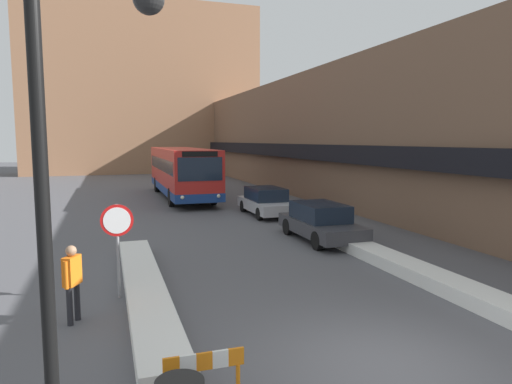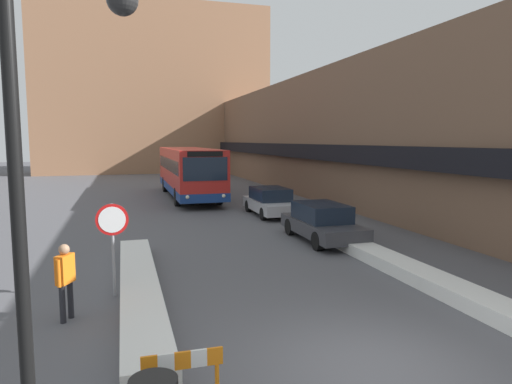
# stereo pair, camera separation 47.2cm
# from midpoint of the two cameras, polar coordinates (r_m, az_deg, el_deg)

# --- Properties ---
(ground_plane) EXTENTS (160.00, 160.00, 0.00)m
(ground_plane) POSITION_cam_midpoint_polar(r_m,az_deg,el_deg) (8.32, 16.65, -20.62)
(ground_plane) COLOR #515156
(building_row_right) EXTENTS (5.50, 60.00, 8.03)m
(building_row_right) POSITION_cam_midpoint_polar(r_m,az_deg,el_deg) (33.30, 8.74, 6.87)
(building_row_right) COLOR brown
(building_row_right) RESTS_ON ground_plane
(building_backdrop_far) EXTENTS (26.00, 8.00, 19.03)m
(building_backdrop_far) POSITION_cam_midpoint_polar(r_m,az_deg,el_deg) (56.03, -12.36, 12.28)
(building_backdrop_far) COLOR #996B4C
(building_backdrop_far) RESTS_ON ground_plane
(snow_bank_left) EXTENTS (0.90, 9.26, 0.38)m
(snow_bank_left) POSITION_cam_midpoint_polar(r_m,az_deg,el_deg) (11.63, -13.20, -11.53)
(snow_bank_left) COLOR silver
(snow_bank_left) RESTS_ON ground_plane
(snow_bank_right) EXTENTS (0.90, 11.02, 0.36)m
(snow_bank_right) POSITION_cam_midpoint_polar(r_m,az_deg,el_deg) (13.47, 19.71, -9.28)
(snow_bank_right) COLOR silver
(snow_bank_right) RESTS_ON ground_plane
(city_bus) EXTENTS (2.72, 12.60, 3.21)m
(city_bus) POSITION_cam_midpoint_polar(r_m,az_deg,el_deg) (30.14, -7.97, 2.64)
(city_bus) COLOR red
(city_bus) RESTS_ON ground_plane
(parked_car_front) EXTENTS (1.79, 4.32, 1.39)m
(parked_car_front) POSITION_cam_midpoint_polar(r_m,az_deg,el_deg) (17.29, 9.03, -3.73)
(parked_car_front) COLOR #38383D
(parked_car_front) RESTS_ON ground_plane
(parked_car_middle) EXTENTS (1.83, 4.33, 1.38)m
(parked_car_middle) POSITION_cam_midpoint_polar(r_m,az_deg,el_deg) (22.93, 2.43, -1.17)
(parked_car_middle) COLOR #B7B7BC
(parked_car_middle) RESTS_ON ground_plane
(stop_sign) EXTENTS (0.76, 0.08, 2.26)m
(stop_sign) POSITION_cam_midpoint_polar(r_m,az_deg,el_deg) (11.33, -16.37, -4.54)
(stop_sign) COLOR gray
(stop_sign) RESTS_ON ground_plane
(street_lamp) EXTENTS (1.46, 0.36, 5.64)m
(street_lamp) POSITION_cam_midpoint_polar(r_m,az_deg,el_deg) (5.56, -22.66, 3.85)
(street_lamp) COLOR black
(street_lamp) RESTS_ON ground_plane
(pedestrian) EXTENTS (0.38, 0.48, 1.63)m
(pedestrian) POSITION_cam_midpoint_polar(r_m,az_deg,el_deg) (10.29, -21.52, -9.62)
(pedestrian) COLOR #232328
(pedestrian) RESTS_ON ground_plane
(construction_barricade) EXTENTS (1.10, 0.06, 0.94)m
(construction_barricade) POSITION_cam_midpoint_polar(r_m,az_deg,el_deg) (6.63, -6.98, -21.35)
(construction_barricade) COLOR orange
(construction_barricade) RESTS_ON ground_plane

